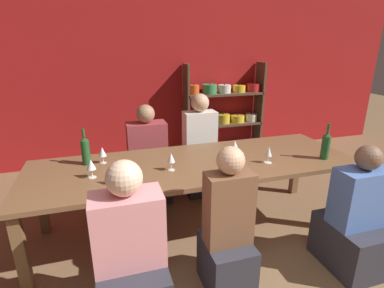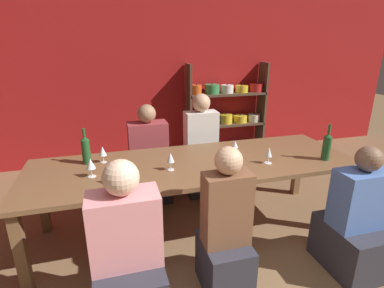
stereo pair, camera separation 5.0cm
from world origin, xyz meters
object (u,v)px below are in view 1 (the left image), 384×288
wine_glass_red_a (269,152)px  person_near_b (131,268)px  wine_bottle_green (326,145)px  wine_glass_white_c (91,165)px  shelf_unit (223,117)px  person_near_c (227,239)px  wine_glass_white_a (235,145)px  person_far_b (200,156)px  dining_table (195,169)px  wine_glass_white_b (116,171)px  wine_glass_empty_a (171,158)px  person_near_a (355,225)px  person_far_a (148,165)px  wine_glass_red_b (102,152)px  wine_bottle_dark (85,150)px

wine_glass_red_a → person_near_b: (-1.36, -0.65, -0.43)m
wine_bottle_green → person_near_b: (-1.94, -0.59, -0.46)m
wine_glass_red_a → wine_glass_white_c: wine_glass_white_c is taller
shelf_unit → person_near_c: (-1.11, -2.78, -0.22)m
wine_bottle_green → wine_glass_white_a: 0.87m
wine_glass_white_a → wine_glass_white_c: size_ratio=0.94×
person_far_b → person_near_c: bearing=78.9°
dining_table → wine_glass_white_b: size_ratio=18.57×
wine_glass_red_a → wine_glass_white_b: bearing=-178.0°
shelf_unit → wine_bottle_green: bearing=-87.2°
wine_glass_empty_a → person_near_a: bearing=-28.1°
wine_glass_white_c → wine_glass_empty_a: 0.67m
shelf_unit → person_far_a: size_ratio=1.31×
shelf_unit → dining_table: size_ratio=0.50×
wine_glass_white_b → wine_glass_white_c: bearing=134.7°
person_far_a → wine_glass_white_a: bearing=133.7°
wine_glass_white_b → wine_glass_empty_a: (0.48, 0.15, -0.00)m
wine_glass_red_b → person_near_b: 1.19m
dining_table → wine_glass_red_b: (-0.83, 0.23, 0.18)m
wine_bottle_green → person_near_b: 2.08m
person_far_a → wine_glass_white_c: bearing=57.3°
wine_bottle_green → wine_glass_white_a: wine_bottle_green is taller
shelf_unit → wine_glass_white_a: shelf_unit is taller
person_near_a → wine_glass_empty_a: bearing=151.9°
wine_glass_white_b → person_far_a: person_far_a is taller
wine_glass_white_a → person_far_a: size_ratio=0.13×
shelf_unit → person_far_b: 1.42m
wine_glass_red_a → person_far_a: size_ratio=0.14×
shelf_unit → wine_glass_white_b: size_ratio=9.21×
wine_bottle_green → person_near_b: size_ratio=0.30×
wine_bottle_green → person_far_b: 1.51m
wine_glass_white_c → person_far_a: (0.60, 0.94, -0.46)m
person_near_c → wine_glass_red_b: bearing=130.0°
wine_glass_red_a → person_far_b: size_ratio=0.13×
shelf_unit → person_far_a: bearing=-141.7°
wine_glass_red_a → wine_bottle_dark: bearing=164.2°
shelf_unit → wine_bottle_green: (0.11, -2.29, 0.24)m
wine_glass_white_c → person_far_a: 1.20m
wine_glass_red_b → wine_glass_empty_a: wine_glass_empty_a is taller
wine_glass_white_c → person_far_a: person_far_a is taller
dining_table → wine_glass_empty_a: size_ratio=18.81×
wine_glass_white_b → person_near_c: (0.75, -0.51, -0.43)m
person_far_a → person_near_b: person_near_b is taller
wine_bottle_dark → wine_glass_white_a: 1.43m
dining_table → shelf_unit: bearing=60.9°
person_near_c → person_near_a: bearing=-4.3°
person_far_a → wine_glass_white_b: bearing=69.9°
person_near_c → person_near_b: bearing=-172.5°
wine_bottle_green → person_far_b: bearing=128.8°
wine_bottle_dark → wine_glass_red_b: bearing=-6.5°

